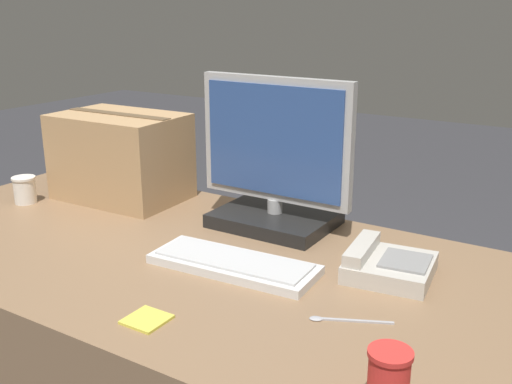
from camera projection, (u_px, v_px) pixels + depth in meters
The scene contains 9 objects.
office_desk at pixel (180, 365), 1.70m from camera, with size 1.80×0.90×0.71m.
monitor at pixel (275, 171), 1.71m from camera, with size 0.47×0.26×0.43m.
keyboard at pixel (234, 264), 1.47m from camera, with size 0.43×0.18×0.03m.
desk_phone at pixel (387, 265), 1.43m from camera, with size 0.22×0.22×0.07m.
paper_cup_left at pixel (25, 190), 1.95m from camera, with size 0.08×0.08×0.09m.
paper_cup_right at pixel (388, 380), 0.95m from camera, with size 0.07×0.07×0.11m.
spoon at pixel (341, 320), 1.23m from camera, with size 0.16×0.09×0.00m.
cardboard_box at pixel (121, 157), 1.98m from camera, with size 0.42×0.29×0.29m.
sticky_note_pad at pixel (147, 319), 1.23m from camera, with size 0.08×0.08×0.01m.
Camera 1 is at (0.96, -1.14, 1.33)m, focal length 42.00 mm.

